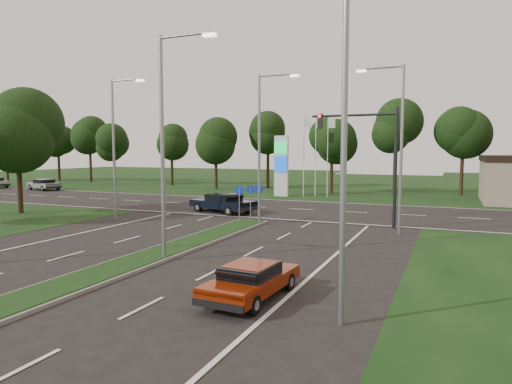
% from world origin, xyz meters
% --- Properties ---
extents(ground, '(160.00, 160.00, 0.00)m').
position_xyz_m(ground, '(0.00, 0.00, 0.00)').
color(ground, black).
rests_on(ground, ground).
extents(verge_far, '(160.00, 50.00, 0.02)m').
position_xyz_m(verge_far, '(0.00, 55.00, 0.00)').
color(verge_far, black).
rests_on(verge_far, ground).
extents(cross_road, '(160.00, 12.00, 0.02)m').
position_xyz_m(cross_road, '(0.00, 24.00, 0.00)').
color(cross_road, black).
rests_on(cross_road, ground).
extents(median_kerb, '(2.00, 26.00, 0.12)m').
position_xyz_m(median_kerb, '(0.00, 4.00, 0.06)').
color(median_kerb, slate).
rests_on(median_kerb, ground).
extents(streetlight_median_near, '(2.53, 0.22, 9.00)m').
position_xyz_m(streetlight_median_near, '(1.00, 6.00, 5.08)').
color(streetlight_median_near, gray).
rests_on(streetlight_median_near, ground).
extents(streetlight_median_far, '(2.53, 0.22, 9.00)m').
position_xyz_m(streetlight_median_far, '(1.00, 16.00, 5.08)').
color(streetlight_median_far, gray).
rests_on(streetlight_median_far, ground).
extents(streetlight_left_far, '(2.53, 0.22, 9.00)m').
position_xyz_m(streetlight_left_far, '(-8.30, 14.00, 5.08)').
color(streetlight_left_far, gray).
rests_on(streetlight_left_far, ground).
extents(streetlight_right_far, '(2.53, 0.22, 9.00)m').
position_xyz_m(streetlight_right_far, '(8.80, 16.00, 5.08)').
color(streetlight_right_far, gray).
rests_on(streetlight_right_far, ground).
extents(streetlight_right_near, '(2.53, 0.22, 9.00)m').
position_xyz_m(streetlight_right_near, '(8.80, 2.00, 5.08)').
color(streetlight_right_near, gray).
rests_on(streetlight_right_near, ground).
extents(traffic_signal, '(5.10, 0.42, 7.00)m').
position_xyz_m(traffic_signal, '(7.19, 18.00, 4.65)').
color(traffic_signal, black).
rests_on(traffic_signal, ground).
extents(median_signs, '(1.16, 1.76, 2.38)m').
position_xyz_m(median_signs, '(0.00, 16.40, 1.71)').
color(median_signs, gray).
rests_on(median_signs, ground).
extents(gas_pylon, '(5.80, 1.26, 8.00)m').
position_xyz_m(gas_pylon, '(-3.79, 33.05, 3.20)').
color(gas_pylon, silver).
rests_on(gas_pylon, ground).
extents(tree_left_far, '(5.20, 5.20, 8.86)m').
position_xyz_m(tree_left_far, '(-17.90, 13.93, 6.11)').
color(tree_left_far, black).
rests_on(tree_left_far, ground).
extents(treeline_far, '(6.00, 6.00, 9.90)m').
position_xyz_m(treeline_far, '(0.10, 39.93, 6.83)').
color(treeline_far, black).
rests_on(treeline_far, ground).
extents(red_sedan, '(1.84, 4.02, 1.08)m').
position_xyz_m(red_sedan, '(6.00, 3.05, 0.58)').
color(red_sedan, maroon).
rests_on(red_sedan, ground).
extents(navy_sedan, '(5.43, 3.57, 1.39)m').
position_xyz_m(navy_sedan, '(-3.75, 19.99, 0.74)').
color(navy_sedan, black).
rests_on(navy_sedan, ground).
extents(far_car_a, '(4.78, 2.96, 1.28)m').
position_xyz_m(far_car_a, '(-31.57, 28.99, 0.69)').
color(far_car_a, gray).
rests_on(far_car_a, ground).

